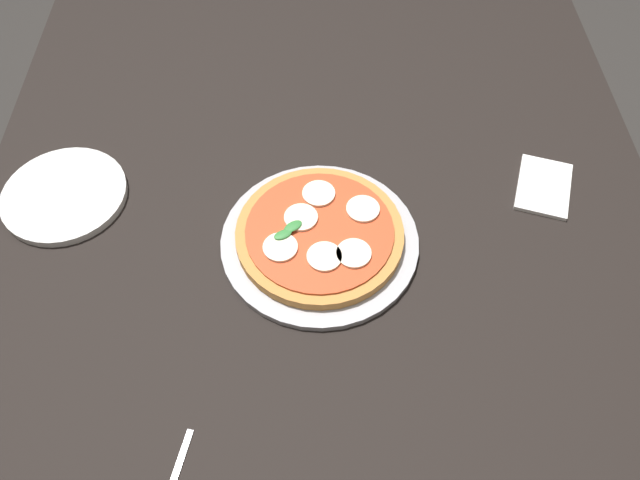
% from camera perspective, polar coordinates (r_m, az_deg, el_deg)
% --- Properties ---
extents(ground_plane, '(6.00, 6.00, 0.00)m').
position_cam_1_polar(ground_plane, '(1.68, -0.04, -13.49)').
color(ground_plane, '#2D2B28').
extents(dining_table, '(1.46, 1.19, 0.70)m').
position_cam_1_polar(dining_table, '(1.12, -0.06, -1.39)').
color(dining_table, black).
rests_on(dining_table, ground_plane).
extents(serving_tray, '(0.33, 0.33, 0.01)m').
position_cam_1_polar(serving_tray, '(1.04, 0.00, -0.13)').
color(serving_tray, '#B2B2B7').
rests_on(serving_tray, dining_table).
extents(pizza, '(0.28, 0.28, 0.03)m').
position_cam_1_polar(pizza, '(1.03, 0.01, 0.60)').
color(pizza, '#C6843F').
rests_on(pizza, serving_tray).
extents(plate_white, '(0.22, 0.22, 0.01)m').
position_cam_1_polar(plate_white, '(1.19, -22.25, 3.81)').
color(plate_white, white).
rests_on(plate_white, dining_table).
extents(napkin, '(0.15, 0.13, 0.01)m').
position_cam_1_polar(napkin, '(1.18, 19.70, 4.61)').
color(napkin, white).
rests_on(napkin, dining_table).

